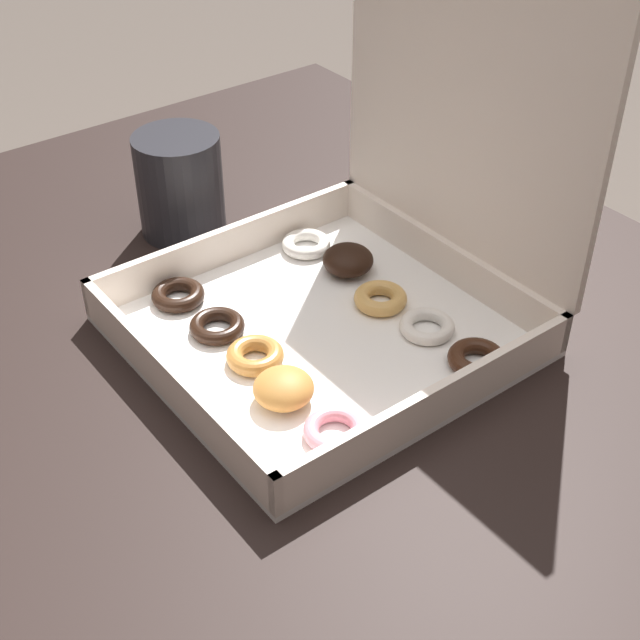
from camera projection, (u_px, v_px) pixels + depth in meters
dining_table at (274, 416)px, 0.87m from camera, size 1.00×0.86×0.71m
donut_box at (369, 250)px, 0.79m from camera, size 0.31×0.32×0.33m
coffee_mug at (180, 183)px, 0.92m from camera, size 0.09×0.09×0.11m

